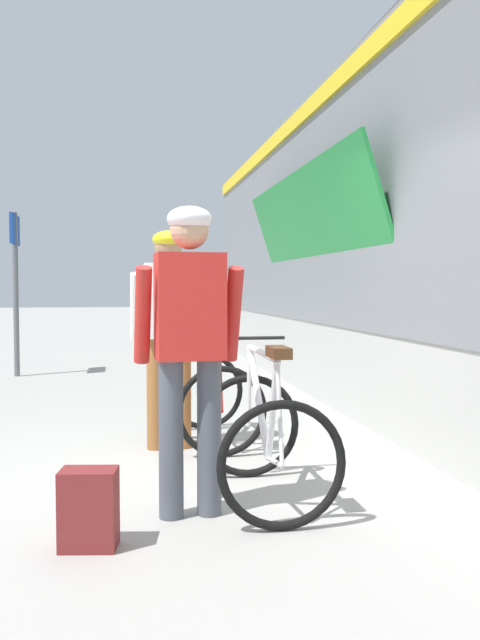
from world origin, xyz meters
The scene contains 7 objects.
ground_plane centered at (0.00, 0.00, 0.00)m, with size 80.00×80.00×0.00m, color #A09E99.
cyclist_near_in_white centered at (-0.09, 0.82, 1.05)m, with size 0.62×0.32×1.76m.
cyclist_far_in_red centered at (-0.08, -0.79, 1.05)m, with size 0.63×0.34×1.76m.
bicycle_near_red centered at (0.28, 0.97, 0.40)m, with size 0.72×1.08×0.99m.
bicycle_far_white centered at (0.38, -0.61, 0.40)m, with size 0.72×1.08×0.99m.
backpack_on_platform centered at (-0.63, -1.17, 0.20)m, with size 0.28×0.18×0.40m, color maroon.
platform_sign_post centered at (-2.00, 5.57, 1.62)m, with size 0.08×0.70×2.40m.
Camera 1 is at (-0.46, -4.49, 1.31)m, focal length 36.92 mm.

